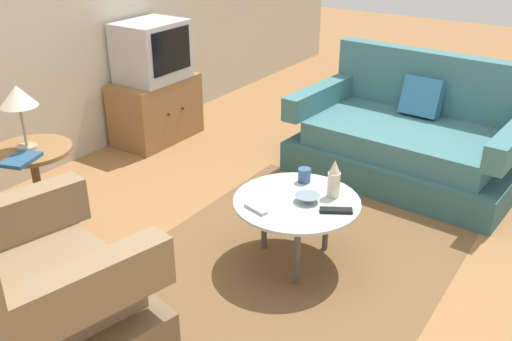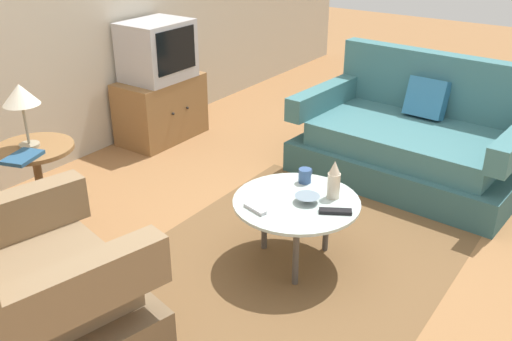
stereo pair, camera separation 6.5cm
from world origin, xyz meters
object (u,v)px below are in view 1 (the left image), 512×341
(coffee_table, at_px, (297,206))
(side_table, at_px, (36,175))
(television, at_px, (152,51))
(tv_remote_silver, at_px, (256,209))
(tv_remote_dark, at_px, (336,210))
(armchair, at_px, (32,301))
(book, at_px, (21,159))
(table_lamp, at_px, (18,99))
(bowl, at_px, (308,198))
(tv_stand, at_px, (156,109))
(mug, at_px, (305,175))
(couch, at_px, (410,140))
(vase, at_px, (334,179))

(coffee_table, bearing_deg, side_table, 115.05)
(television, height_order, tv_remote_silver, television)
(side_table, bearing_deg, tv_remote_dark, -68.30)
(tv_remote_silver, bearing_deg, armchair, 81.66)
(armchair, bearing_deg, television, 134.07)
(television, bearing_deg, coffee_table, -116.20)
(book, bearing_deg, table_lamp, 24.46)
(table_lamp, relative_size, bowl, 2.69)
(tv_stand, distance_m, television, 0.53)
(side_table, relative_size, mug, 5.07)
(armchair, relative_size, tv_stand, 1.40)
(television, bearing_deg, tv_stand, 90.00)
(armchair, xyz_separation_m, coffee_table, (1.35, -0.61, 0.06))
(side_table, bearing_deg, television, 18.61)
(armchair, xyz_separation_m, television, (2.33, 1.39, 0.49))
(tv_stand, height_order, table_lamp, table_lamp)
(couch, height_order, bowl, couch)
(mug, relative_size, tv_remote_dark, 0.69)
(side_table, xyz_separation_m, tv_stand, (1.66, 0.56, -0.17))
(side_table, relative_size, tv_remote_dark, 3.48)
(coffee_table, height_order, tv_stand, tv_stand)
(side_table, bearing_deg, couch, -35.45)
(mug, bearing_deg, side_table, 123.64)
(couch, bearing_deg, book, 62.02)
(couch, distance_m, table_lamp, 2.81)
(vase, distance_m, tv_remote_dark, 0.21)
(coffee_table, relative_size, book, 2.91)
(table_lamp, distance_m, mug, 1.73)
(mug, bearing_deg, tv_remote_dark, -125.20)
(tv_stand, height_order, bowl, tv_stand)
(bowl, distance_m, tv_remote_dark, 0.19)
(tv_stand, xyz_separation_m, mug, (-0.75, -1.93, 0.18))
(mug, xyz_separation_m, book, (-1.05, 1.25, 0.19))
(couch, bearing_deg, coffee_table, 89.02)
(coffee_table, distance_m, tv_stand, 2.24)
(side_table, height_order, table_lamp, table_lamp)
(armchair, distance_m, vase, 1.70)
(vase, bearing_deg, couch, 0.96)
(armchair, height_order, television, television)
(mug, distance_m, book, 1.65)
(mug, bearing_deg, book, 130.10)
(television, height_order, table_lamp, television)
(book, bearing_deg, television, 1.70)
(side_table, distance_m, tv_remote_silver, 1.39)
(coffee_table, xyz_separation_m, television, (0.99, 2.00, 0.43))
(armchair, relative_size, coffee_table, 1.48)
(vase, relative_size, tv_remote_silver, 1.47)
(vase, xyz_separation_m, tv_remote_silver, (-0.39, 0.28, -0.10))
(tv_stand, bearing_deg, mug, -111.35)
(tv_stand, relative_size, tv_remote_dark, 4.30)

